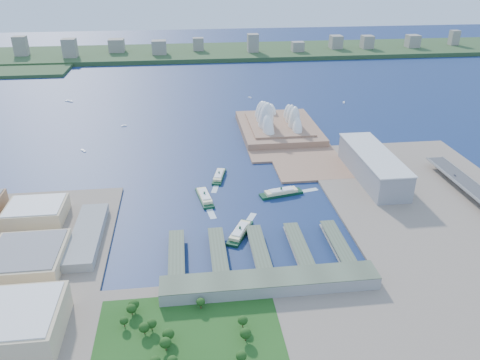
{
  "coord_description": "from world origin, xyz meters",
  "views": [
    {
      "loc": [
        -53.71,
        -471.1,
        280.95
      ],
      "look_at": [
        11.47,
        62.99,
        18.0
      ],
      "focal_mm": 35.0,
      "sensor_mm": 36.0,
      "label": 1
    }
  ],
  "objects": [
    {
      "name": "terminal_building",
      "position": [
        15.0,
        -135.0,
        9.0
      ],
      "size": [
        200.0,
        28.0,
        12.0
      ],
      "primitive_type": "cube",
      "color": "gray",
      "rests_on": "south_land"
    },
    {
      "name": "boat_c",
      "position": [
        273.68,
        435.1,
        1.35
      ],
      "size": [
        6.89,
        12.5,
        2.7
      ],
      "primitive_type": null,
      "rotation": [
        0.0,
        0.0,
        2.84
      ],
      "color": "white",
      "rests_on": "ground"
    },
    {
      "name": "opera_house",
      "position": [
        105.0,
        280.0,
        32.0
      ],
      "size": [
        134.0,
        180.0,
        58.0
      ],
      "primitive_type": null,
      "color": "white",
      "rests_on": "peninsula"
    },
    {
      "name": "ground",
      "position": [
        0.0,
        0.0,
        0.0
      ],
      "size": [
        3000.0,
        3000.0,
        0.0
      ],
      "primitive_type": "plane",
      "color": "#0E1F43",
      "rests_on": "ground"
    },
    {
      "name": "far_shore",
      "position": [
        0.0,
        980.0,
        6.0
      ],
      "size": [
        2200.0,
        260.0,
        12.0
      ],
      "primitive_type": "cube",
      "color": "#2D4926",
      "rests_on": "ground"
    },
    {
      "name": "ferry_wharves",
      "position": [
        14.0,
        -75.0,
        4.65
      ],
      "size": [
        184.0,
        90.0,
        9.3
      ],
      "primitive_type": null,
      "color": "#4B5742",
      "rests_on": "ground"
    },
    {
      "name": "ferry_a",
      "position": [
        -35.2,
        50.29,
        5.15
      ],
      "size": [
        22.38,
        56.02,
        10.31
      ],
      "primitive_type": null,
      "rotation": [
        0.0,
        0.0,
        0.16
      ],
      "color": "#0D351D",
      "rests_on": "ground"
    },
    {
      "name": "boat_e",
      "position": [
        85.58,
        494.32,
        1.15
      ],
      "size": [
        7.58,
        9.51,
        2.3
      ],
      "primitive_type": null,
      "rotation": [
        0.0,
        0.0,
        0.57
      ],
      "color": "white",
      "rests_on": "ground"
    },
    {
      "name": "ferry_d",
      "position": [
        63.0,
        49.81,
        5.32
      ],
      "size": [
        58.01,
        25.88,
        10.64
      ],
      "primitive_type": null,
      "rotation": [
        0.0,
        0.0,
        1.78
      ],
      "color": "#0D351D",
      "rests_on": "ground"
    },
    {
      "name": "toaster_building",
      "position": [
        195.0,
        80.0,
        20.5
      ],
      "size": [
        45.0,
        155.0,
        35.0
      ],
      "primitive_type": "cube",
      "color": "gray",
      "rests_on": "east_land"
    },
    {
      "name": "far_skyline",
      "position": [
        0.0,
        960.0,
        39.5
      ],
      "size": [
        1900.0,
        140.0,
        55.0
      ],
      "primitive_type": null,
      "color": "gray",
      "rests_on": "far_shore"
    },
    {
      "name": "boat_b",
      "position": [
        -164.15,
        343.0,
        1.26
      ],
      "size": [
        9.79,
        5.24,
        2.51
      ],
      "primitive_type": null,
      "rotation": [
        0.0,
        0.0,
        1.79
      ],
      "color": "white",
      "rests_on": "ground"
    },
    {
      "name": "peninsula",
      "position": [
        107.5,
        260.0,
        1.5
      ],
      "size": [
        135.0,
        220.0,
        3.0
      ],
      "primitive_type": "cube",
      "color": "#946B51",
      "rests_on": "ground"
    },
    {
      "name": "east_land",
      "position": [
        240.0,
        -50.0,
        1.5
      ],
      "size": [
        240.0,
        500.0,
        3.0
      ],
      "primitive_type": "cube",
      "color": "gray",
      "rests_on": "ground"
    },
    {
      "name": "park",
      "position": [
        -60.0,
        -190.0,
        11.0
      ],
      "size": [
        150.0,
        110.0,
        16.0
      ],
      "primitive_type": null,
      "color": "#194714",
      "rests_on": "south_land"
    },
    {
      "name": "south_land",
      "position": [
        0.0,
        -210.0,
        1.5
      ],
      "size": [
        720.0,
        180.0,
        3.0
      ],
      "primitive_type": "cube",
      "color": "gray",
      "rests_on": "ground"
    },
    {
      "name": "boat_a",
      "position": [
        -215.55,
        231.59,
        1.15
      ],
      "size": [
        9.32,
        11.52,
        2.31
      ],
      "primitive_type": null,
      "rotation": [
        0.0,
        0.0,
        0.61
      ],
      "color": "white",
      "rests_on": "ground"
    },
    {
      "name": "car_c",
      "position": [
        296.0,
        47.45,
        15.45
      ],
      "size": [
        1.68,
        4.14,
        1.2
      ],
      "primitive_type": "imported",
      "color": "slate",
      "rests_on": "expressway"
    },
    {
      "name": "ferry_c",
      "position": [
        -0.71,
        -36.59,
        5.05
      ],
      "size": [
        36.08,
        53.87,
        10.1
      ],
      "primitive_type": null,
      "rotation": [
        0.0,
        0.0,
        2.68
      ],
      "color": "#0D351D",
      "rests_on": "ground"
    },
    {
      "name": "boat_d",
      "position": [
        -293.24,
        512.89,
        1.54
      ],
      "size": [
        17.81,
        12.69,
        3.09
      ],
      "primitive_type": null,
      "rotation": [
        0.0,
        0.0,
        1.04
      ],
      "color": "white",
      "rests_on": "ground"
    },
    {
      "name": "ferry_b",
      "position": [
        -11.9,
        110.19,
        4.67
      ],
      "size": [
        23.9,
        50.95,
        9.34
      ],
      "primitive_type": null,
      "rotation": [
        0.0,
        0.0,
        -0.24
      ],
      "color": "#0D351D",
      "rests_on": "ground"
    }
  ]
}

